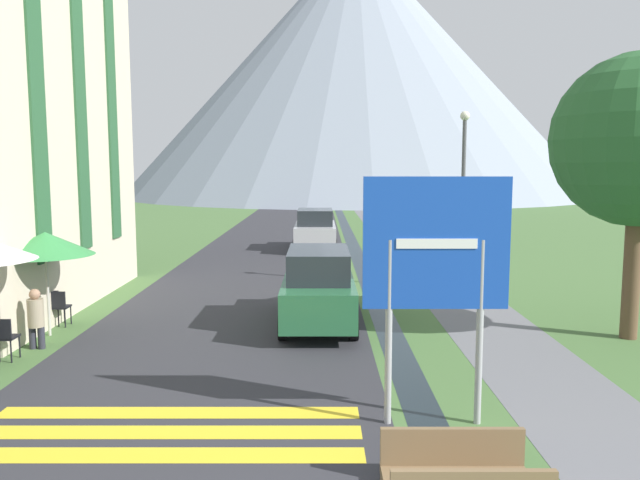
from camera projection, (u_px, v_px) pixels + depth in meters
The scene contains 17 objects.
ground_plane at pixel (330, 261), 24.57m from camera, with size 160.00×160.00×0.00m, color #476B38.
road at pixel (282, 234), 34.50m from camera, with size 6.40×60.00×0.01m.
footpath at pixel (392, 234), 34.49m from camera, with size 2.20×60.00×0.01m.
drainage_channel at pixel (349, 234), 34.50m from camera, with size 0.60×60.00×0.00m.
crosswalk_marking at pixel (169, 432), 8.74m from camera, with size 5.44×1.84×0.01m.
mountain_distant at pixel (357, 68), 79.67m from camera, with size 58.79×58.79×32.34m.
road_sign at pixel (437, 263), 8.77m from camera, with size 2.07×0.11×3.58m.
parked_car_near at pixel (319, 287), 14.57m from camera, with size 1.72×4.26×1.82m.
parked_car_far at pixel (316, 229), 27.82m from camera, with size 1.88×4.15×1.82m.
cafe_chair_near_right at pixel (4, 335), 11.89m from camera, with size 0.40×0.40×0.85m.
cafe_chair_middle at pixel (5, 320), 13.06m from camera, with size 0.40×0.40×0.85m.
cafe_chair_far_right at pixel (53, 304), 14.57m from camera, with size 0.40×0.40×0.85m.
cafe_chair_far_left at pixel (60, 305), 14.47m from camera, with size 0.40×0.40×0.85m.
cafe_umbrella_middle_green at pixel (46, 244), 13.53m from camera, with size 2.06×2.06×2.30m.
person_seated_far at pixel (37, 316), 12.70m from camera, with size 0.32×0.32×1.25m.
person_standing_terrace at pixel (31, 284), 14.30m from camera, with size 0.32×0.32×1.77m.
streetlamp at pixel (464, 186), 18.45m from camera, with size 0.28×0.28×5.32m.
Camera 1 is at (-0.36, -4.30, 3.72)m, focal length 35.00 mm.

